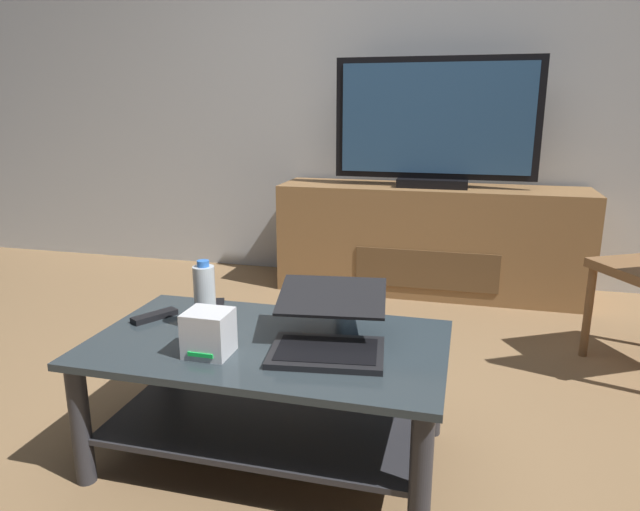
% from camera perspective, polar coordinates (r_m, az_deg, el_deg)
% --- Properties ---
extents(ground_plane, '(7.68, 7.68, 0.00)m').
position_cam_1_polar(ground_plane, '(2.04, -2.57, -18.57)').
color(ground_plane, olive).
extents(back_wall, '(6.40, 0.12, 2.80)m').
position_cam_1_polar(back_wall, '(3.83, 7.22, 18.83)').
color(back_wall, silver).
rests_on(back_wall, ground).
extents(coffee_table, '(1.11, 0.64, 0.41)m').
position_cam_1_polar(coffee_table, '(1.87, -5.09, -12.01)').
color(coffee_table, '#2D383D').
rests_on(coffee_table, ground).
extents(media_cabinet, '(1.83, 0.45, 0.65)m').
position_cam_1_polar(media_cabinet, '(3.56, 10.88, 1.56)').
color(media_cabinet, olive).
rests_on(media_cabinet, ground).
extents(television, '(1.17, 0.20, 0.74)m').
position_cam_1_polar(television, '(3.45, 11.42, 12.58)').
color(television, black).
rests_on(television, media_cabinet).
extents(laptop, '(0.38, 0.42, 0.17)m').
position_cam_1_polar(laptop, '(1.74, 0.91, -7.31)').
color(laptop, black).
rests_on(laptop, coffee_table).
extents(router_box, '(0.13, 0.12, 0.13)m').
position_cam_1_polar(router_box, '(1.72, -11.02, -7.58)').
color(router_box, silver).
rests_on(router_box, coffee_table).
extents(water_bottle_near, '(0.07, 0.07, 0.23)m').
position_cam_1_polar(water_bottle_near, '(1.90, -11.39, -4.06)').
color(water_bottle_near, silver).
rests_on(water_bottle_near, coffee_table).
extents(cell_phone, '(0.12, 0.16, 0.01)m').
position_cam_1_polar(cell_phone, '(2.13, -10.50, -4.92)').
color(cell_phone, black).
rests_on(cell_phone, coffee_table).
extents(tv_remote, '(0.12, 0.16, 0.02)m').
position_cam_1_polar(tv_remote, '(2.06, -16.14, -5.81)').
color(tv_remote, black).
rests_on(tv_remote, coffee_table).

